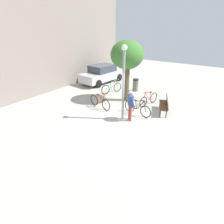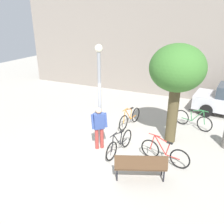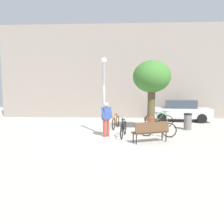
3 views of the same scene
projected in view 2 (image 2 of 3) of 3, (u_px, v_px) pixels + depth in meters
The scene contains 10 objects.
ground_plane at pixel (101, 151), 8.84m from camera, with size 36.00×36.00×0.00m, color #A8A399.
building_facade at pixel (162, 33), 14.63m from camera, with size 18.81×2.00×7.48m, color gray.
lamppost at pixel (99, 87), 8.54m from camera, with size 0.28×0.28×3.86m.
person_by_lamppost at pixel (99, 126), 8.70m from camera, with size 0.59×0.57×1.67m.
park_bench at pixel (141, 165), 7.12m from camera, with size 1.66×1.04×0.92m.
plaza_tree at pixel (177, 71), 8.48m from camera, with size 2.06×2.06×3.88m.
bicycle_red at pixel (164, 153), 8.04m from camera, with size 1.78×0.41×0.97m.
bicycle_green at pixel (193, 120), 10.57m from camera, with size 1.72×0.66×0.97m.
bicycle_black at pixel (119, 144), 8.60m from camera, with size 0.31×1.80×0.97m.
bicycle_orange at pixel (130, 118), 10.75m from camera, with size 0.38×1.79×0.97m.
Camera 2 is at (3.50, -6.75, 4.77)m, focal length 37.38 mm.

